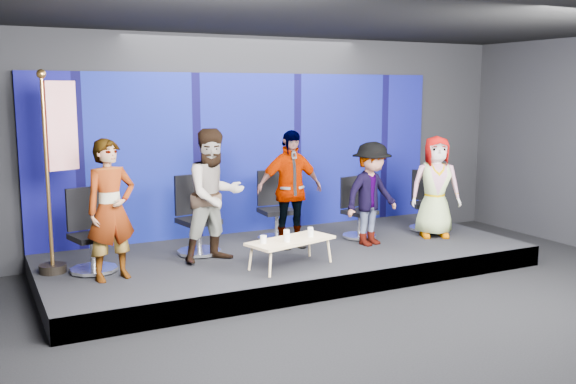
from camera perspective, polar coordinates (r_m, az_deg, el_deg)
name	(u,v)px	position (r m, az deg, el deg)	size (l,w,h in m)	color
ground	(386,324)	(7.54, 8.71, -11.51)	(10.00, 10.00, 0.00)	black
room_walls	(391,109)	(7.06, 9.19, 7.28)	(10.02, 8.02, 3.51)	black
riser	(288,260)	(9.54, -0.01, -6.04)	(7.00, 3.00, 0.30)	black
backdrop	(248,154)	(10.57, -3.54, 3.44)	(7.00, 0.08, 2.60)	#0A064E
chair_a	(91,245)	(8.70, -17.12, -4.49)	(0.74, 0.74, 1.08)	silver
panelist_a	(111,210)	(8.17, -15.47, -1.54)	(0.64, 0.42, 1.76)	black
chair_b	(197,228)	(9.31, -8.11, -3.21)	(0.73, 0.73, 1.13)	silver
panelist_b	(215,196)	(8.77, -6.55, -0.32)	(0.89, 0.69, 1.83)	black
chair_c	(275,218)	(10.05, -1.14, -2.28)	(0.64, 0.64, 1.08)	silver
panelist_c	(290,189)	(9.51, 0.15, 0.26)	(1.03, 0.43, 1.76)	black
chair_d	(357,218)	(10.27, 6.18, -2.31)	(0.65, 0.65, 0.97)	silver
panelist_d	(371,194)	(9.74, 7.42, -0.17)	(1.01, 0.58, 1.57)	black
chair_e	(425,210)	(11.03, 12.12, -1.62)	(0.75, 0.75, 1.00)	silver
panelist_e	(436,187)	(10.48, 12.98, 0.46)	(0.79, 0.51, 1.62)	black
coffee_table	(291,241)	(8.56, 0.25, -4.42)	(1.29, 0.80, 0.37)	tan
mug_a	(263,239)	(8.33, -2.21, -4.23)	(0.09, 0.09, 0.10)	silver
mug_b	(287,238)	(8.41, -0.08, -4.09)	(0.09, 0.09, 0.10)	silver
mug_c	(287,233)	(8.67, -0.13, -3.70)	(0.08, 0.08, 0.10)	silver
mug_d	(311,233)	(8.70, 2.04, -3.68)	(0.08, 0.08, 0.09)	silver
mug_e	(310,231)	(8.87, 2.01, -3.44)	(0.08, 0.08, 0.09)	silver
flag_stand	(57,167)	(8.68, -19.85, 2.15)	(0.58, 0.34, 2.59)	black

